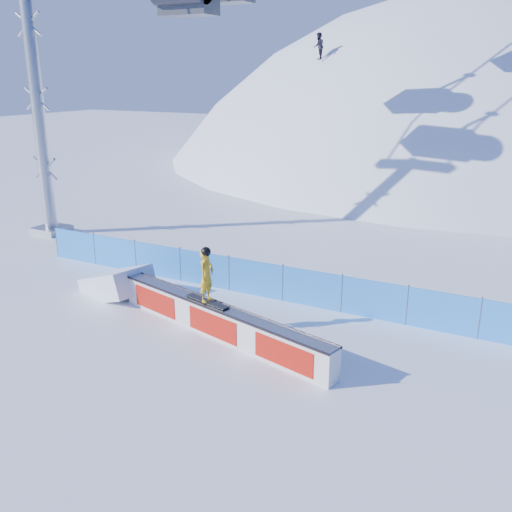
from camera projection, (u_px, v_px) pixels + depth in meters
The scene contains 7 objects.
ground at pixel (242, 368), 14.30m from camera, with size 160.00×160.00×0.00m, color white.
snow_hill at pixel (455, 345), 55.15m from camera, with size 64.00×64.00×64.00m.
safety_fence at pixel (311, 288), 17.90m from camera, with size 22.05×0.05×1.30m.
rail_box at pixel (219, 322), 15.84m from camera, with size 7.70×2.50×0.94m.
snow_ramp at pixel (118, 294), 19.12m from camera, with size 2.30×1.53×0.86m, color white, non-canonical shape.
snowboarder at pixel (207, 275), 15.75m from camera, with size 1.56×0.66×1.61m.
distant_skiers at pixel (459, 8), 35.45m from camera, with size 18.22×7.83×5.83m.
Camera 1 is at (6.28, -11.11, 7.04)m, focal length 40.00 mm.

